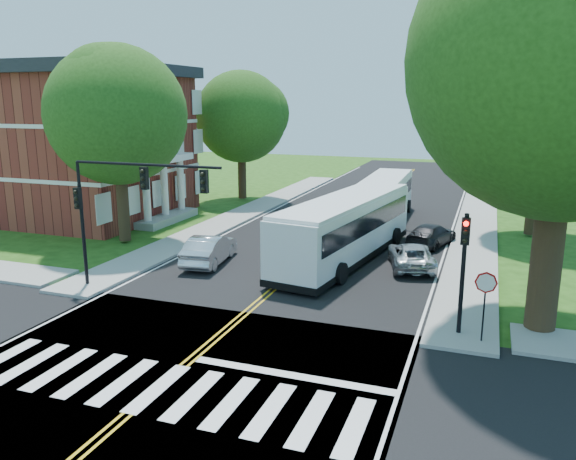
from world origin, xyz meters
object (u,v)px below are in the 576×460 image
at_px(hatchback, 209,249).
at_px(suv, 411,255).
at_px(bus_lead, 346,227).
at_px(bus_follow, 383,199).
at_px(signal_ne, 464,258).
at_px(signal_nw, 123,196).
at_px(dark_sedan, 431,235).

relative_size(hatchback, suv, 1.02).
height_order(bus_lead, hatchback, bus_lead).
relative_size(bus_lead, bus_follow, 1.11).
bearing_deg(bus_lead, hatchback, 34.10).
bearing_deg(signal_ne, suv, 108.99).
relative_size(signal_nw, bus_lead, 0.54).
bearing_deg(bus_lead, bus_follow, -81.97).
relative_size(signal_nw, hatchback, 1.54).
bearing_deg(hatchback, bus_follow, -124.11).
bearing_deg(signal_ne, bus_lead, 126.96).
bearing_deg(suv, bus_follow, -86.61).
xyz_separation_m(bus_lead, dark_sedan, (4.01, 4.64, -1.14)).
distance_m(signal_ne, bus_lead, 10.58).
height_order(signal_ne, bus_lead, signal_ne).
bearing_deg(bus_lead, signal_ne, 135.64).
xyz_separation_m(signal_nw, signal_ne, (14.06, 0.01, -1.41)).
distance_m(suv, dark_sedan, 4.93).
bearing_deg(bus_follow, dark_sedan, 123.00).
distance_m(bus_follow, hatchback, 15.03).
distance_m(signal_nw, signal_ne, 14.13).
relative_size(bus_follow, suv, 2.64).
bearing_deg(signal_nw, bus_lead, 47.43).
distance_m(bus_follow, suv, 11.21).
bearing_deg(signal_nw, bus_follow, 67.33).
relative_size(signal_nw, dark_sedan, 1.62).
distance_m(signal_nw, bus_follow, 20.54).
bearing_deg(suv, bus_lead, -18.75).
height_order(bus_follow, hatchback, bus_follow).
height_order(bus_lead, dark_sedan, bus_lead).
relative_size(signal_ne, dark_sedan, 0.99).
height_order(signal_nw, dark_sedan, signal_nw).
relative_size(hatchback, dark_sedan, 1.05).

